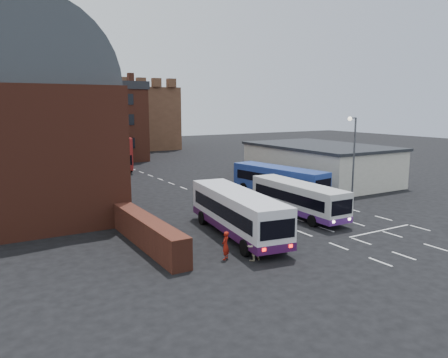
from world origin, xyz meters
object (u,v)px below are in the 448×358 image
street_lamp (353,153)px  bus_white_outbound (237,210)px  pedestrian_beige (253,246)px  bus_red_double (117,151)px  bus_blue (279,179)px  pedestrian_red (225,245)px  bus_white_inbound (298,197)px

street_lamp → bus_white_outbound: bearing=-171.8°
street_lamp → pedestrian_beige: street_lamp is taller
street_lamp → bus_red_double: bearing=107.4°
bus_white_outbound → bus_blue: (10.22, 8.71, -0.08)m
bus_blue → pedestrian_red: bus_blue is taller
street_lamp → pedestrian_red: size_ratio=4.74×
bus_white_outbound → bus_red_double: bus_red_double is taller
bus_white_outbound → bus_blue: bus_white_outbound is taller
pedestrian_red → bus_white_inbound: bearing=171.4°
bus_white_inbound → pedestrian_red: bearing=30.6°
bus_white_inbound → bus_red_double: bearing=-80.7°
bus_red_double → street_lamp: street_lamp is taller
bus_white_outbound → bus_red_double: (2.36, 34.44, 0.67)m
bus_white_inbound → pedestrian_beige: (-8.72, -6.56, -0.72)m
bus_white_outbound → bus_red_double: 34.53m
pedestrian_red → bus_white_outbound: bearing=-168.3°
bus_red_double → pedestrian_red: bearing=91.8°
bus_white_inbound → pedestrian_red: bus_white_inbound is taller
bus_white_inbound → street_lamp: 6.43m
bus_white_inbound → street_lamp: (5.61, -0.27, 3.13)m
bus_blue → pedestrian_beige: bearing=38.7°
bus_white_inbound → street_lamp: size_ratio=1.25×
pedestrian_red → bus_red_double: bearing=-136.0°
bus_blue → street_lamp: size_ratio=1.37×
bus_white_outbound → bus_white_inbound: bus_white_outbound is taller
bus_white_outbound → bus_blue: bearing=48.5°
bus_white_inbound → bus_red_double: (-4.61, 32.36, 0.88)m
bus_blue → street_lamp: (2.35, -6.90, 3.00)m
bus_red_double → pedestrian_beige: bearing=93.8°
pedestrian_red → street_lamp: bearing=161.0°
bus_red_double → pedestrian_red: size_ratio=7.16×
bus_white_outbound → pedestrian_beige: (-1.76, -4.49, -0.93)m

